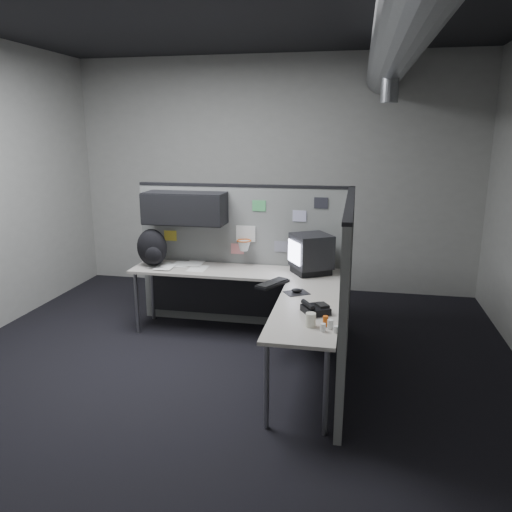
% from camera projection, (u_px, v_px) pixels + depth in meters
% --- Properties ---
extents(room, '(5.62, 5.62, 3.22)m').
position_uv_depth(room, '(284.00, 144.00, 4.04)').
color(room, black).
rests_on(room, ground).
extents(partition_back, '(2.44, 0.42, 1.63)m').
position_uv_depth(partition_back, '(228.00, 241.00, 5.63)').
color(partition_back, slate).
rests_on(partition_back, ground).
extents(partition_right, '(0.07, 2.23, 1.63)m').
position_uv_depth(partition_right, '(346.00, 290.00, 4.45)').
color(partition_right, slate).
rests_on(partition_right, ground).
extents(desk, '(2.31, 2.11, 0.73)m').
position_uv_depth(desk, '(253.00, 289.00, 5.14)').
color(desk, '#B4ADA3').
rests_on(desk, ground).
extents(monitor, '(0.51, 0.51, 0.42)m').
position_uv_depth(monitor, '(311.00, 253.00, 5.25)').
color(monitor, black).
rests_on(monitor, desk).
extents(keyboard, '(0.31, 0.42, 0.04)m').
position_uv_depth(keyboard, '(272.00, 283.00, 4.89)').
color(keyboard, black).
rests_on(keyboard, desk).
extents(mouse, '(0.27, 0.26, 0.05)m').
position_uv_depth(mouse, '(297.00, 291.00, 4.65)').
color(mouse, black).
rests_on(mouse, desk).
extents(phone, '(0.27, 0.28, 0.10)m').
position_uv_depth(phone, '(315.00, 309.00, 4.14)').
color(phone, black).
rests_on(phone, desk).
extents(bottles, '(0.14, 0.16, 0.08)m').
position_uv_depth(bottles, '(328.00, 325.00, 3.80)').
color(bottles, silver).
rests_on(bottles, desk).
extents(cup, '(0.09, 0.09, 0.11)m').
position_uv_depth(cup, '(311.00, 320.00, 3.84)').
color(cup, beige).
rests_on(cup, desk).
extents(papers, '(0.66, 0.50, 0.01)m').
position_uv_depth(papers, '(180.00, 266.00, 5.58)').
color(papers, white).
rests_on(papers, desk).
extents(backpack, '(0.38, 0.34, 0.42)m').
position_uv_depth(backpack, '(152.00, 248.00, 5.54)').
color(backpack, black).
rests_on(backpack, desk).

